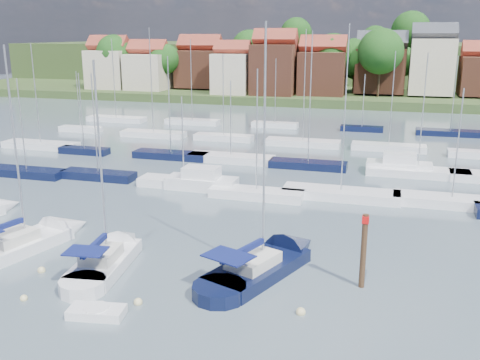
% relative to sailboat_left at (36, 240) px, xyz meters
% --- Properties ---
extents(ground, '(260.00, 260.00, 0.00)m').
position_rel_sailboat_left_xyz_m(ground, '(12.01, 36.91, -0.35)').
color(ground, '#4B5F66').
rests_on(ground, ground).
extents(sailboat_left, '(5.77, 11.76, 15.46)m').
position_rel_sailboat_left_xyz_m(sailboat_left, '(0.00, 0.00, 0.00)').
color(sailboat_left, white).
rests_on(sailboat_left, ground).
extents(sailboat_centre, '(4.22, 10.93, 14.52)m').
position_rel_sailboat_left_xyz_m(sailboat_centre, '(6.80, -1.18, 0.00)').
color(sailboat_centre, white).
rests_on(sailboat_centre, ground).
extents(sailboat_navy, '(7.44, 12.59, 16.94)m').
position_rel_sailboat_left_xyz_m(sailboat_navy, '(17.38, 0.96, -0.00)').
color(sailboat_navy, black).
rests_on(sailboat_navy, ground).
extents(tender, '(3.22, 1.86, 0.66)m').
position_rel_sailboat_left_xyz_m(tender, '(9.64, -7.94, -0.10)').
color(tender, white).
rests_on(tender, ground).
extents(timber_piling, '(0.40, 0.40, 6.90)m').
position_rel_sailboat_left_xyz_m(timber_piling, '(23.27, -0.38, 1.08)').
color(timber_piling, '#4C331E').
rests_on(timber_piling, ground).
extents(buoy_b, '(0.43, 0.43, 0.43)m').
position_rel_sailboat_left_xyz_m(buoy_b, '(4.61, -7.45, -0.35)').
color(buoy_b, beige).
rests_on(buoy_b, ground).
extents(buoy_c, '(0.51, 0.51, 0.51)m').
position_rel_sailboat_left_xyz_m(buoy_c, '(3.24, -3.92, -0.35)').
color(buoy_c, beige).
rests_on(buoy_c, ground).
extents(buoy_d, '(0.51, 0.51, 0.51)m').
position_rel_sailboat_left_xyz_m(buoy_d, '(11.17, -6.06, -0.35)').
color(buoy_d, beige).
rests_on(buoy_d, ground).
extents(buoy_e, '(0.55, 0.55, 0.55)m').
position_rel_sailboat_left_xyz_m(buoy_e, '(17.98, 2.68, -0.35)').
color(buoy_e, '#D85914').
rests_on(buoy_e, ground).
extents(buoy_f, '(0.54, 0.54, 0.54)m').
position_rel_sailboat_left_xyz_m(buoy_f, '(20.28, -4.62, -0.35)').
color(buoy_f, beige).
rests_on(buoy_f, ground).
extents(marina_field, '(79.62, 41.41, 15.93)m').
position_rel_sailboat_left_xyz_m(marina_field, '(13.92, 32.06, 0.08)').
color(marina_field, white).
rests_on(marina_field, ground).
extents(far_shore_town, '(212.46, 90.00, 22.27)m').
position_rel_sailboat_left_xyz_m(far_shore_town, '(14.24, 129.58, 4.25)').
color(far_shore_town, '#334824').
rests_on(far_shore_town, ground).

